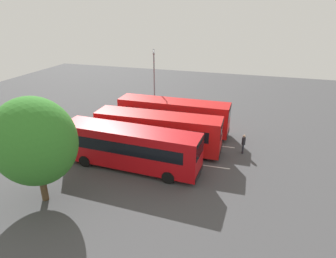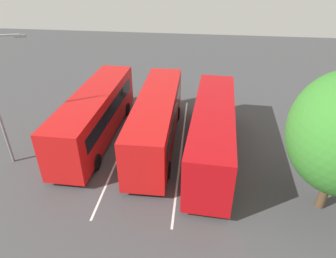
% 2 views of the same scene
% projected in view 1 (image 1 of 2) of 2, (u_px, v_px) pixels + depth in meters
% --- Properties ---
extents(ground_plane, '(69.05, 69.05, 0.00)m').
position_uv_depth(ground_plane, '(155.00, 148.00, 26.69)').
color(ground_plane, '#424244').
extents(bus_far_left, '(11.38, 2.91, 3.39)m').
position_uv_depth(bus_far_left, '(131.00, 147.00, 22.70)').
color(bus_far_left, '#B70C11').
rests_on(bus_far_left, ground).
extents(bus_center_left, '(11.34, 2.74, 3.39)m').
position_uv_depth(bus_center_left, '(158.00, 131.00, 25.64)').
color(bus_center_left, red).
rests_on(bus_center_left, ground).
extents(bus_center_right, '(11.29, 2.56, 3.39)m').
position_uv_depth(bus_center_right, '(174.00, 115.00, 29.33)').
color(bus_center_right, red).
rests_on(bus_center_right, ground).
extents(pedestrian, '(0.37, 0.37, 1.80)m').
position_uv_depth(pedestrian, '(243.00, 142.00, 25.27)').
color(pedestrian, '#232833').
rests_on(pedestrian, ground).
extents(street_lamp, '(1.01, 2.42, 7.76)m').
position_uv_depth(street_lamp, '(154.00, 79.00, 32.86)').
color(street_lamp, gray).
rests_on(street_lamp, ground).
extents(depot_tree, '(5.44, 4.89, 7.20)m').
position_uv_depth(depot_tree, '(34.00, 142.00, 17.85)').
color(depot_tree, '#4C3823').
rests_on(depot_tree, ground).
extents(lane_stripe_outer_left, '(14.08, 0.48, 0.01)m').
position_uv_depth(lane_stripe_outer_left, '(148.00, 157.00, 24.94)').
color(lane_stripe_outer_left, silver).
rests_on(lane_stripe_outer_left, ground).
extents(lane_stripe_inner_left, '(14.08, 0.48, 0.01)m').
position_uv_depth(lane_stripe_inner_left, '(162.00, 139.00, 28.43)').
color(lane_stripe_inner_left, silver).
rests_on(lane_stripe_inner_left, ground).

